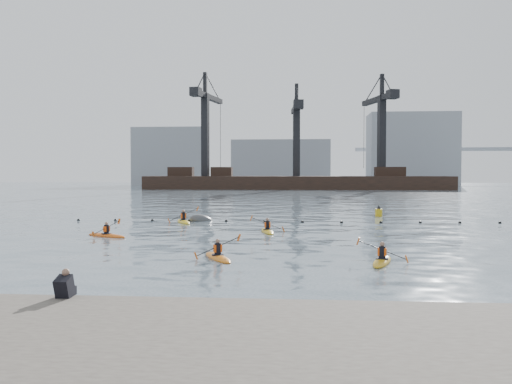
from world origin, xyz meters
TOP-DOWN VIEW (x-y plane):
  - ground at (0.00, 0.00)m, footprint 400.00×400.00m
  - quay at (-0.01, -9.00)m, footprint 18.00×7.12m
  - float_line at (-0.50, 22.53)m, footprint 33.24×0.73m
  - barge_pier at (-0.22, 110.00)m, footprint 72.00×19.30m
  - skyline at (2.23, 150.27)m, footprint 141.00×28.00m
  - kayaker_0 at (-2.88, 4.18)m, footprint 2.02×3.11m
  - kayaker_1 at (4.29, 3.64)m, footprint 2.15×3.25m
  - kayaker_2 at (-10.85, 12.03)m, footprint 3.06×2.04m
  - kayaker_3 at (-1.30, 15.17)m, footprint 2.25×3.35m
  - kayaker_5 at (-8.22, 21.61)m, footprint 2.29×3.49m
  - mooring_buoy at (-7.08, 23.04)m, footprint 2.50×2.18m
  - nav_buoy at (7.77, 28.89)m, footprint 0.62×0.62m

SIDE VIEW (x-z plane):
  - ground at x=0.00m, z-range 0.00..0.00m
  - mooring_buoy at x=-7.08m, z-range -0.71..0.71m
  - quay at x=-0.01m, z-range -0.88..0.88m
  - float_line at x=-0.50m, z-range -0.09..0.15m
  - kayaker_2 at x=-10.85m, z-range -0.47..0.66m
  - kayaker_0 at x=-2.88m, z-range -0.50..0.69m
  - kayaker_1 at x=4.29m, z-range -0.49..0.68m
  - kayaker_3 at x=-1.30m, z-range -0.52..0.72m
  - kayaker_5 at x=-8.22m, z-range -0.57..0.79m
  - nav_buoy at x=7.77m, z-range -0.22..0.90m
  - barge_pier at x=-0.22m, z-range -12.86..16.64m
  - skyline at x=2.23m, z-range -1.75..20.25m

